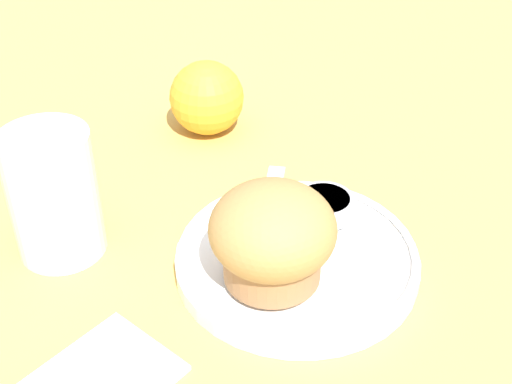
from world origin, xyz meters
The scene contains 8 objects.
ground_plane centered at (0.00, 0.00, 0.00)m, with size 3.00×3.00×0.00m, color tan.
plate centered at (-0.01, 0.01, 0.01)m, with size 0.20×0.20×0.02m.
muffin centered at (-0.05, 0.01, 0.06)m, with size 0.10×0.10×0.08m.
cream_ramekin centered at (0.04, 0.02, 0.03)m, with size 0.05×0.05×0.02m.
berry_pair centered at (-0.01, 0.04, 0.03)m, with size 0.03×0.01×0.01m.
butter_knife centered at (0.00, 0.05, 0.02)m, with size 0.15×0.10×0.00m.
orange_fruit centered at (0.10, 0.22, 0.04)m, with size 0.08×0.08×0.08m.
juice_glass centered at (-0.12, 0.18, 0.06)m, with size 0.07×0.07×0.11m.
Camera 1 is at (-0.36, -0.25, 0.39)m, focal length 50.00 mm.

